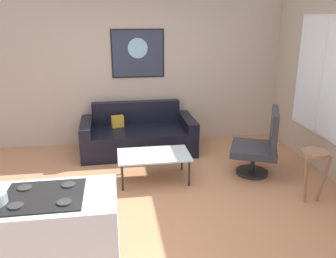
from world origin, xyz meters
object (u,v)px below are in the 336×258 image
(bar_stool, at_px, (314,162))
(wall_painting, at_px, (138,53))
(coffee_table, at_px, (154,156))
(couch, at_px, (138,136))
(armchair, at_px, (261,145))

(bar_stool, bearing_deg, wall_painting, 127.98)
(coffee_table, bearing_deg, wall_painting, 92.55)
(couch, relative_size, bar_stool, 2.87)
(coffee_table, height_order, wall_painting, wall_painting)
(couch, height_order, coffee_table, couch)
(couch, xyz_separation_m, wall_painting, (0.06, 0.48, 1.34))
(wall_painting, bearing_deg, couch, -97.60)
(bar_stool, distance_m, wall_painting, 3.35)
(armchair, height_order, wall_painting, wall_painting)
(coffee_table, bearing_deg, couch, 96.79)
(couch, xyz_separation_m, armchair, (1.68, -1.21, 0.19))
(armchair, bearing_deg, wall_painting, 133.73)
(couch, relative_size, coffee_table, 1.90)
(coffee_table, distance_m, wall_painting, 2.05)
(coffee_table, bearing_deg, armchair, -2.05)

